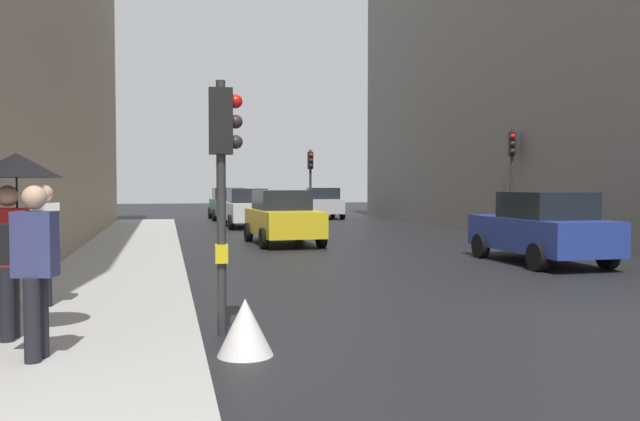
{
  "coord_description": "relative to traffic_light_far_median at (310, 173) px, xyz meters",
  "views": [
    {
      "loc": [
        -6.3,
        -8.09,
        1.94
      ],
      "look_at": [
        -1.89,
        10.37,
        1.18
      ],
      "focal_mm": 36.26,
      "sensor_mm": 36.0,
      "label": 1
    }
  ],
  "objects": [
    {
      "name": "car_green_estate",
      "position": [
        -3.52,
        5.14,
        -1.64
      ],
      "size": [
        2.08,
        4.23,
        1.76
      ],
      "color": "#2D6038",
      "rests_on": "ground"
    },
    {
      "name": "traffic_light_far_median",
      "position": [
        0.0,
        0.0,
        0.0
      ],
      "size": [
        0.25,
        0.43,
        3.65
      ],
      "color": "#2D2D2D",
      "rests_on": "ground"
    },
    {
      "name": "traffic_light_near_left",
      "position": [
        -6.18,
        -22.51,
        -0.26
      ],
      "size": [
        0.44,
        0.25,
        3.27
      ],
      "color": "#2D2D2D",
      "rests_on": "ground"
    },
    {
      "name": "sidewalk_kerb",
      "position": [
        -7.89,
        -16.76,
        -2.43
      ],
      "size": [
        2.76,
        40.0,
        0.16
      ],
      "primitive_type": "cube",
      "color": "#A8A5A0",
      "rests_on": "ground"
    },
    {
      "name": "warning_sign_triangle",
      "position": [
        -6.03,
        -23.61,
        -2.19
      ],
      "size": [
        0.64,
        0.64,
        0.65
      ],
      "primitive_type": "cone",
      "color": "silver",
      "rests_on": "ground"
    },
    {
      "name": "car_blue_van",
      "position": [
        2.07,
        -16.74,
        -1.64
      ],
      "size": [
        2.03,
        4.21,
        1.76
      ],
      "color": "navy",
      "rests_on": "ground"
    },
    {
      "name": "car_white_compact",
      "position": [
        -3.31,
        -1.61,
        -1.64
      ],
      "size": [
        2.1,
        4.24,
        1.76
      ],
      "color": "silver",
      "rests_on": "ground"
    },
    {
      "name": "ground_plane",
      "position": [
        -0.59,
        -22.76,
        -2.51
      ],
      "size": [
        120.0,
        120.0,
        0.0
      ],
      "primitive_type": "plane",
      "color": "black"
    },
    {
      "name": "car_silver_hatchback",
      "position": [
        1.88,
        5.26,
        -1.64
      ],
      "size": [
        2.2,
        4.29,
        1.76
      ],
      "color": "#BCBCC1",
      "rests_on": "ground"
    },
    {
      "name": "traffic_light_mid_street",
      "position": [
        5.0,
        -10.24,
        0.17
      ],
      "size": [
        0.34,
        0.45,
        3.89
      ],
      "color": "#2D2D2D",
      "rests_on": "ground"
    },
    {
      "name": "pedestrian_with_umbrella",
      "position": [
        -8.58,
        -22.89,
        -0.67
      ],
      "size": [
        1.0,
        1.0,
        2.14
      ],
      "color": "black",
      "rests_on": "sidewalk_kerb"
    },
    {
      "name": "pedestrian_with_grey_backpack",
      "position": [
        -8.22,
        -23.87,
        -1.35
      ],
      "size": [
        0.64,
        0.4,
        1.77
      ],
      "color": "black",
      "rests_on": "sidewalk_kerb"
    },
    {
      "name": "car_yellow_taxi",
      "position": [
        -3.21,
        -10.19,
        -1.64
      ],
      "size": [
        2.18,
        4.28,
        1.76
      ],
      "color": "yellow",
      "rests_on": "ground"
    },
    {
      "name": "pedestrian_with_black_backpack",
      "position": [
        -8.67,
        -20.73,
        -1.35
      ],
      "size": [
        0.64,
        0.38,
        1.77
      ],
      "color": "black",
      "rests_on": "sidewalk_kerb"
    }
  ]
}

